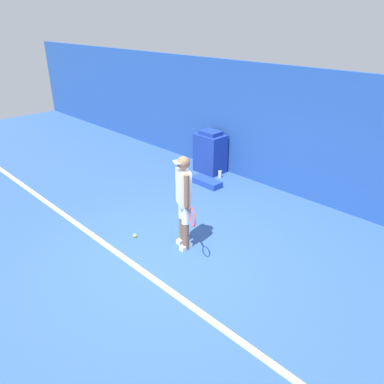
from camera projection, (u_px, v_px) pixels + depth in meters
name	position (u px, v px, depth m)	size (l,w,h in m)	color
ground_plane	(174.00, 255.00, 6.56)	(24.00, 24.00, 0.00)	#2D5193
back_wall	(297.00, 134.00, 8.29)	(24.00, 0.10, 2.86)	#234C99
court_baseline	(143.00, 272.00, 6.13)	(21.60, 0.10, 0.01)	white
tennis_player	(184.00, 198.00, 6.42)	(0.85, 0.52, 1.72)	brown
tennis_ball	(135.00, 236.00, 7.08)	(0.07, 0.07, 0.07)	#D1E533
covered_chair	(210.00, 152.00, 9.88)	(0.75, 0.56, 1.12)	navy
equipment_bag	(206.00, 182.00, 9.26)	(0.81, 0.32, 0.15)	#1E3D99
water_bottle	(220.00, 174.00, 9.68)	(0.09, 0.09, 0.22)	white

